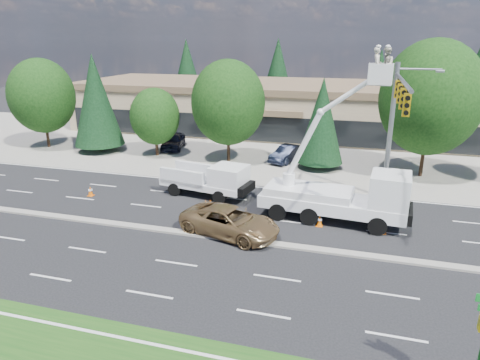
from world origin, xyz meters
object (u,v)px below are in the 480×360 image
(bucket_truck, at_px, (345,188))
(signal_mast, at_px, (395,115))
(minivan, at_px, (230,222))
(utility_pickup, at_px, (210,183))

(bucket_truck, bearing_deg, signal_mast, 54.49)
(bucket_truck, distance_m, minivan, 7.06)
(minivan, bearing_deg, utility_pickup, 44.33)
(signal_mast, distance_m, bucket_truck, 5.49)
(signal_mast, xyz_separation_m, utility_pickup, (-11.58, -0.92, -5.10))
(utility_pickup, distance_m, minivan, 6.35)
(signal_mast, bearing_deg, utility_pickup, -175.45)
(bucket_truck, relative_size, minivan, 1.79)
(signal_mast, bearing_deg, minivan, -142.68)
(utility_pickup, bearing_deg, bucket_truck, -2.46)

